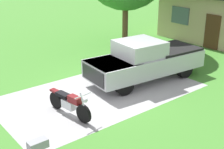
{
  "coord_description": "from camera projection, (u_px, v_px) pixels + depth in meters",
  "views": [
    {
      "loc": [
        9.48,
        -7.06,
        5.41
      ],
      "look_at": [
        0.43,
        0.27,
        0.9
      ],
      "focal_mm": 49.53,
      "sensor_mm": 36.0,
      "label": 1
    }
  ],
  "objects": [
    {
      "name": "driveway_pad",
      "position": [
        101.0,
        93.0,
        12.97
      ],
      "size": [
        4.71,
        8.43,
        0.01
      ],
      "primitive_type": "cube",
      "color": "#A1A1A1",
      "rests_on": "ground"
    },
    {
      "name": "ground_plane",
      "position": [
        101.0,
        93.0,
        12.97
      ],
      "size": [
        80.0,
        80.0,
        0.0
      ],
      "primitive_type": "plane",
      "color": "#42822E"
    },
    {
      "name": "pickup_truck",
      "position": [
        147.0,
        60.0,
        14.09
      ],
      "size": [
        2.51,
        5.78,
        1.9
      ],
      "color": "black",
      "rests_on": "ground"
    },
    {
      "name": "motorcycle",
      "position": [
        69.0,
        103.0,
        11.02
      ],
      "size": [
        2.21,
        0.7,
        1.09
      ],
      "color": "black",
      "rests_on": "ground"
    }
  ]
}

